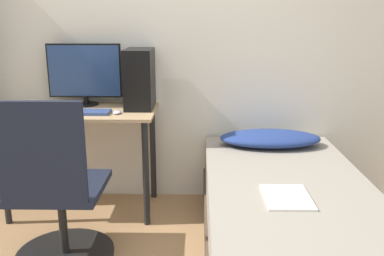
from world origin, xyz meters
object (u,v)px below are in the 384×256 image
monitor (84,73)px  keyboard (78,112)px  bed (287,224)px  pc_tower (140,79)px  office_chair (57,204)px

monitor → keyboard: size_ratio=1.27×
bed → keyboard: 1.56m
monitor → pc_tower: monitor is taller
office_chair → monitor: 1.10m
bed → monitor: 1.79m
office_chair → keyboard: 0.73m
monitor → keyboard: monitor is taller
monitor → office_chair: bearing=-87.7°
office_chair → bed: size_ratio=0.52×
bed → monitor: size_ratio=3.56×
monitor → pc_tower: size_ratio=1.29×
bed → monitor: monitor is taller
pc_tower → keyboard: bearing=-152.9°
keyboard → monitor: bearing=93.8°
office_chair → bed: bearing=1.2°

